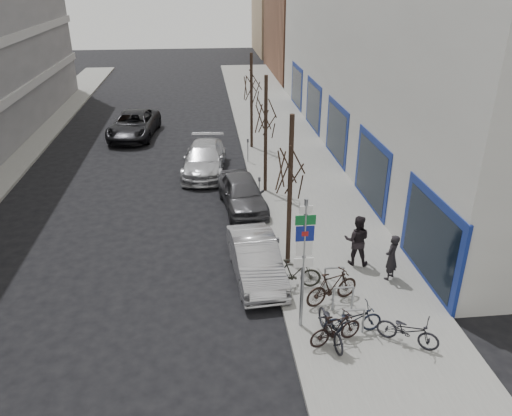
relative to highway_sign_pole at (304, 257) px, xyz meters
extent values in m
plane|color=black|center=(-2.40, 0.01, -2.46)|extent=(120.00, 120.00, 0.00)
cube|color=slate|center=(2.10, 10.01, -2.38)|extent=(5.00, 70.00, 0.15)
cube|color=#B7B7B2|center=(14.60, 16.01, 2.54)|extent=(20.00, 32.00, 10.00)
cube|color=brown|center=(10.60, 40.01, 1.54)|extent=(12.00, 14.00, 8.00)
cube|color=#937A5B|center=(11.10, 55.01, 2.04)|extent=(13.00, 12.00, 9.00)
cylinder|color=gray|center=(0.00, 0.01, -0.36)|extent=(0.10, 0.10, 4.20)
cube|color=white|center=(0.00, -0.02, 1.44)|extent=(0.35, 0.03, 0.22)
cube|color=#0C5926|center=(0.00, -0.02, 1.14)|extent=(0.55, 0.03, 0.28)
cube|color=navy|center=(0.00, -0.02, 0.74)|extent=(0.50, 0.03, 0.45)
cube|color=maroon|center=(0.00, -0.03, 0.74)|extent=(0.18, 0.02, 0.14)
cube|color=white|center=(0.00, -0.02, 0.29)|extent=(0.45, 0.03, 0.45)
cube|color=white|center=(0.00, -0.02, -0.16)|extent=(0.55, 0.03, 0.28)
cylinder|color=gray|center=(1.10, -0.49, -1.91)|extent=(0.06, 0.06, 0.80)
cylinder|color=gray|center=(1.70, -0.49, -1.91)|extent=(0.06, 0.06, 0.80)
cylinder|color=gray|center=(1.40, -0.49, -1.51)|extent=(0.60, 0.06, 0.06)
cylinder|color=gray|center=(1.10, 0.61, -1.91)|extent=(0.06, 0.06, 0.80)
cylinder|color=gray|center=(1.70, 0.61, -1.91)|extent=(0.06, 0.06, 0.80)
cylinder|color=gray|center=(1.40, 0.61, -1.51)|extent=(0.60, 0.06, 0.06)
cylinder|color=gray|center=(1.10, 1.71, -1.91)|extent=(0.06, 0.06, 0.80)
cylinder|color=gray|center=(1.70, 1.71, -1.91)|extent=(0.06, 0.06, 0.80)
cylinder|color=gray|center=(1.40, 1.71, -1.51)|extent=(0.60, 0.06, 0.06)
cylinder|color=black|center=(0.20, 3.51, 0.29)|extent=(0.16, 0.16, 5.50)
cylinder|color=black|center=(0.20, 10.01, 0.29)|extent=(0.16, 0.16, 5.50)
cylinder|color=black|center=(0.20, 16.51, 0.29)|extent=(0.16, 0.16, 5.50)
cylinder|color=gray|center=(-0.25, 3.01, -1.76)|extent=(0.05, 0.05, 1.10)
cube|color=#3F3F44|center=(-0.25, 3.01, -1.13)|extent=(0.10, 0.08, 0.18)
cylinder|color=gray|center=(-0.25, 8.51, -1.76)|extent=(0.05, 0.05, 1.10)
cube|color=#3F3F44|center=(-0.25, 8.51, -1.13)|extent=(0.10, 0.08, 0.18)
cylinder|color=gray|center=(-0.25, 14.01, -1.76)|extent=(0.05, 0.05, 1.10)
cube|color=#3F3F44|center=(-0.25, 14.01, -1.13)|extent=(0.10, 0.08, 0.18)
imported|color=black|center=(0.71, -0.69, -1.76)|extent=(0.78, 1.87, 1.11)
imported|color=black|center=(0.80, -0.85, -1.82)|extent=(1.68, 0.94, 0.98)
imported|color=black|center=(1.39, -0.47, -1.78)|extent=(1.77, 0.68, 1.06)
imported|color=black|center=(0.15, 1.96, -1.77)|extent=(1.80, 0.68, 1.07)
imported|color=black|center=(2.77, -1.08, -1.78)|extent=(1.72, 1.37, 1.05)
imported|color=black|center=(1.16, 1.03, -1.74)|extent=(1.94, 1.16, 1.13)
imported|color=#B2B1B7|center=(-1.00, 2.94, -1.77)|extent=(1.80, 4.31, 1.39)
imported|color=#46454A|center=(-1.00, 8.50, -1.73)|extent=(2.20, 4.46, 1.46)
imported|color=#B8B9BE|center=(-2.60, 13.04, -1.72)|extent=(2.57, 5.26, 1.47)
imported|color=black|center=(-6.94, 19.81, -1.68)|extent=(3.18, 5.83, 1.55)
imported|color=black|center=(3.43, 2.13, -1.50)|extent=(0.70, 0.69, 1.62)
imported|color=black|center=(2.56, 3.19, -1.37)|extent=(0.80, 0.65, 1.87)
camera|label=1|loc=(-2.53, -11.48, 7.03)|focal=35.00mm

